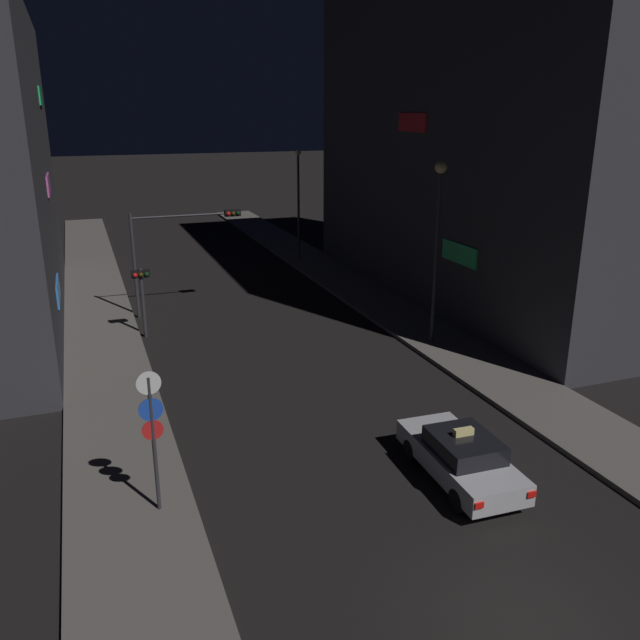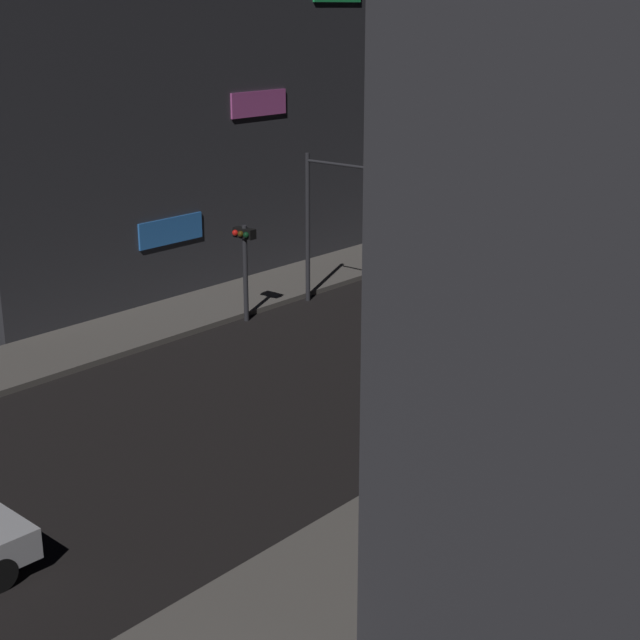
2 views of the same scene
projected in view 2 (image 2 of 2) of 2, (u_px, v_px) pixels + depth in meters
The scene contains 5 objects.
sidewalk_left at pixel (326, 271), 37.78m from camera, with size 3.24×57.34×0.18m, color #5B5651.
building_facade_left at pixel (170, 81), 38.21m from camera, with size 9.68×22.22×14.22m.
traffic_light_overhead at pixel (356, 201), 31.83m from camera, with size 5.43×0.42×5.20m.
traffic_light_left_kerb at pixel (244, 252), 31.40m from camera, with size 0.80×0.42×3.21m.
street_lamp_near_block at pixel (468, 244), 19.34m from camera, with size 0.51×0.51×7.71m.
Camera 2 is at (16.64, -1.17, 9.86)m, focal length 54.56 mm.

